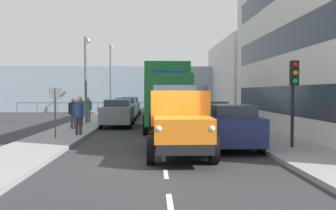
# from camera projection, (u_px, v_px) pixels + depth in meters

# --- Properties ---
(ground_plane) EXTENTS (80.00, 80.00, 0.00)m
(ground_plane) POSITION_uv_depth(u_px,v_px,m) (160.00, 132.00, 20.03)
(ground_plane) COLOR #2D2D30
(sidewalk_left) EXTENTS (2.53, 35.29, 0.15)m
(sidewalk_left) POSITION_uv_depth(u_px,v_px,m) (248.00, 131.00, 20.21)
(sidewalk_left) COLOR gray
(sidewalk_left) RESTS_ON ground_plane
(sidewalk_right) EXTENTS (2.53, 35.29, 0.15)m
(sidewalk_right) POSITION_uv_depth(u_px,v_px,m) (71.00, 131.00, 19.85)
(sidewalk_right) COLOR gray
(sidewalk_right) RESTS_ON ground_plane
(road_centreline_markings) EXTENTS (0.12, 32.19, 0.01)m
(road_centreline_markings) POSITION_uv_depth(u_px,v_px,m) (160.00, 132.00, 20.09)
(road_centreline_markings) COLOR silver
(road_centreline_markings) RESTS_ON ground_plane
(building_far_block) EXTENTS (6.94, 14.18, 7.10)m
(building_far_block) POSITION_uv_depth(u_px,v_px,m) (253.00, 78.00, 36.70)
(building_far_block) COLOR silver
(building_far_block) RESTS_ON ground_plane
(sea_horizon) EXTENTS (80.00, 0.80, 5.00)m
(sea_horizon) POSITION_uv_depth(u_px,v_px,m) (157.00, 89.00, 40.56)
(sea_horizon) COLOR #8C9EAD
(sea_horizon) RESTS_ON ground_plane
(seawall_railing) EXTENTS (28.08, 0.08, 1.20)m
(seawall_railing) POSITION_uv_depth(u_px,v_px,m) (157.00, 105.00, 37.02)
(seawall_railing) COLOR #4C5156
(seawall_railing) RESTS_ON ground_plane
(truck_vintage_orange) EXTENTS (2.17, 5.64, 2.43)m
(truck_vintage_orange) POSITION_uv_depth(u_px,v_px,m) (179.00, 122.00, 12.48)
(truck_vintage_orange) COLOR black
(truck_vintage_orange) RESTS_ON ground_plane
(lorry_cargo_green) EXTENTS (2.58, 8.20, 3.87)m
(lorry_cargo_green) POSITION_uv_depth(u_px,v_px,m) (166.00, 94.00, 21.59)
(lorry_cargo_green) COLOR #1E7033
(lorry_cargo_green) RESTS_ON ground_plane
(car_navy_kerbside_near) EXTENTS (1.90, 4.22, 1.72)m
(car_navy_kerbside_near) POSITION_uv_depth(u_px,v_px,m) (230.00, 126.00, 14.27)
(car_navy_kerbside_near) COLOR navy
(car_navy_kerbside_near) RESTS_ON ground_plane
(car_red_kerbside_1) EXTENTS (1.83, 4.16, 1.72)m
(car_red_kerbside_1) POSITION_uv_depth(u_px,v_px,m) (210.00, 117.00, 19.28)
(car_red_kerbside_1) COLOR #B21E1E
(car_red_kerbside_1) RESTS_ON ground_plane
(car_grey_oppositeside_0) EXTENTS (1.93, 4.50, 1.72)m
(car_grey_oppositeside_0) POSITION_uv_depth(u_px,v_px,m) (118.00, 112.00, 23.34)
(car_grey_oppositeside_0) COLOR slate
(car_grey_oppositeside_0) RESTS_ON ground_plane
(car_silver_oppositeside_1) EXTENTS (1.88, 4.66, 1.72)m
(car_silver_oppositeside_1) POSITION_uv_depth(u_px,v_px,m) (126.00, 108.00, 29.51)
(car_silver_oppositeside_1) COLOR #B7BABF
(car_silver_oppositeside_1) RESTS_ON ground_plane
(car_teal_oppositeside_2) EXTENTS (1.88, 4.51, 1.72)m
(car_teal_oppositeside_2) POSITION_uv_depth(u_px,v_px,m) (130.00, 106.00, 35.26)
(car_teal_oppositeside_2) COLOR #1E6670
(car_teal_oppositeside_2) RESTS_ON ground_plane
(pedestrian_in_dark_coat) EXTENTS (0.53, 0.34, 1.77)m
(pedestrian_in_dark_coat) POSITION_uv_depth(u_px,v_px,m) (78.00, 113.00, 17.64)
(pedestrian_in_dark_coat) COLOR #383342
(pedestrian_in_dark_coat) RESTS_ON sidewalk_right
(pedestrian_strolling) EXTENTS (0.53, 0.34, 1.71)m
(pedestrian_strolling) POSITION_uv_depth(u_px,v_px,m) (73.00, 111.00, 20.49)
(pedestrian_strolling) COLOR #4C473D
(pedestrian_strolling) RESTS_ON sidewalk_right
(pedestrian_couple_b) EXTENTS (0.53, 0.34, 1.81)m
(pedestrian_couple_b) POSITION_uv_depth(u_px,v_px,m) (80.00, 108.00, 22.24)
(pedestrian_couple_b) COLOR #383342
(pedestrian_couple_b) RESTS_ON sidewalk_right
(pedestrian_by_lamp) EXTENTS (0.53, 0.34, 1.72)m
(pedestrian_by_lamp) POSITION_uv_depth(u_px,v_px,m) (88.00, 107.00, 24.97)
(pedestrian_by_lamp) COLOR #4C473D
(pedestrian_by_lamp) RESTS_ON sidewalk_right
(pedestrian_with_bag) EXTENTS (0.53, 0.34, 1.64)m
(pedestrian_with_bag) POSITION_uv_depth(u_px,v_px,m) (81.00, 107.00, 26.92)
(pedestrian_with_bag) COLOR black
(pedestrian_with_bag) RESTS_ON sidewalk_right
(traffic_light_near) EXTENTS (0.28, 0.41, 3.20)m
(traffic_light_near) POSITION_uv_depth(u_px,v_px,m) (294.00, 85.00, 13.51)
(traffic_light_near) COLOR black
(traffic_light_near) RESTS_ON sidewalk_left
(lamp_post_promenade) EXTENTS (0.32, 1.14, 5.69)m
(lamp_post_promenade) POSITION_uv_depth(u_px,v_px,m) (86.00, 71.00, 24.18)
(lamp_post_promenade) COLOR #59595B
(lamp_post_promenade) RESTS_ON sidewalk_right
(lamp_post_far) EXTENTS (0.32, 1.14, 6.78)m
(lamp_post_far) POSITION_uv_depth(u_px,v_px,m) (111.00, 72.00, 36.49)
(lamp_post_far) COLOR #59595B
(lamp_post_far) RESTS_ON sidewalk_right
(street_sign) EXTENTS (0.50, 0.07, 2.25)m
(street_sign) POSITION_uv_depth(u_px,v_px,m) (55.00, 104.00, 16.41)
(street_sign) COLOR #4C4C4C
(street_sign) RESTS_ON sidewalk_right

